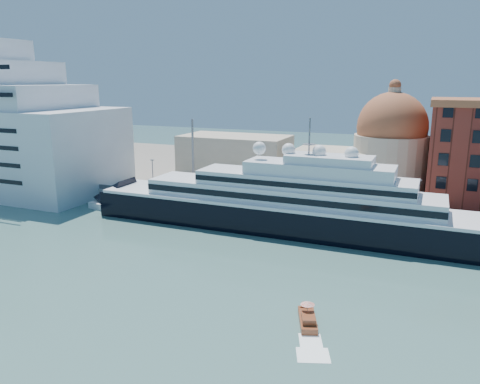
% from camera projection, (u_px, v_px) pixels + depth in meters
% --- Properties ---
extents(ground, '(400.00, 400.00, 0.00)m').
position_uv_depth(ground, '(207.00, 267.00, 75.09)').
color(ground, '#355C57').
rests_on(ground, ground).
extents(quay, '(180.00, 10.00, 2.50)m').
position_uv_depth(quay, '(275.00, 207.00, 105.32)').
color(quay, gray).
rests_on(quay, ground).
extents(land, '(260.00, 72.00, 2.00)m').
position_uv_depth(land, '(317.00, 175.00, 142.18)').
color(land, slate).
rests_on(land, ground).
extents(quay_fence, '(180.00, 0.10, 1.20)m').
position_uv_depth(quay_fence, '(268.00, 204.00, 100.85)').
color(quay_fence, slate).
rests_on(quay_fence, quay).
extents(superyacht, '(87.73, 12.16, 26.22)m').
position_uv_depth(superyacht, '(266.00, 206.00, 94.00)').
color(superyacht, black).
rests_on(superyacht, ground).
extents(service_barge, '(13.11, 6.53, 2.82)m').
position_uv_depth(service_barge, '(114.00, 207.00, 107.37)').
color(service_barge, white).
rests_on(service_barge, ground).
extents(water_taxi, '(3.86, 6.25, 2.82)m').
position_uv_depth(water_taxi, '(308.00, 319.00, 57.30)').
color(water_taxi, brown).
rests_on(water_taxi, ground).
extents(church, '(66.00, 18.00, 25.50)m').
position_uv_depth(church, '(327.00, 152.00, 121.97)').
color(church, beige).
rests_on(church, land).
extents(lamp_posts, '(120.80, 2.40, 18.00)m').
position_uv_depth(lamp_posts, '(220.00, 167.00, 106.50)').
color(lamp_posts, slate).
rests_on(lamp_posts, quay).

